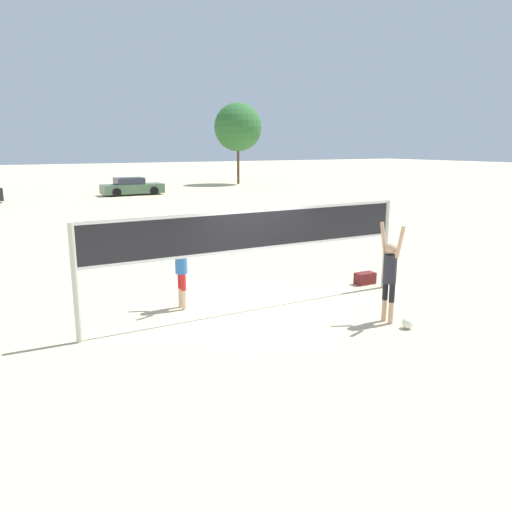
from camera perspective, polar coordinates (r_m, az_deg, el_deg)
ground_plane at (r=11.57m, az=0.00°, el=-6.22°), size 200.00×200.00×0.00m
volleyball_net at (r=11.15m, az=0.00°, el=1.95°), size 7.94×0.12×2.34m
player_spiker at (r=10.86m, az=15.05°, el=-1.69°), size 0.28×0.71×2.15m
player_blocker at (r=11.53m, az=-8.55°, el=-0.78°), size 0.28×0.70×2.08m
volleyball at (r=10.89m, az=16.93°, el=-7.35°), size 0.24×0.24×0.24m
gear_bag at (r=14.00m, az=12.35°, el=-2.50°), size 0.55×0.31×0.32m
parked_car_mid at (r=39.69m, az=-14.02°, el=7.65°), size 4.60×1.95×1.33m
tree_right_cluster at (r=49.53m, az=-2.08°, el=14.49°), size 4.58×4.58×7.72m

